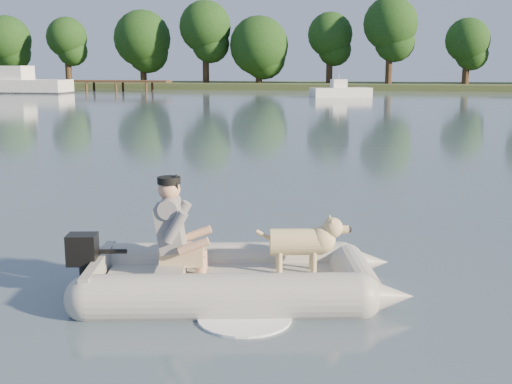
% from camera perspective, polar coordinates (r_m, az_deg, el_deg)
% --- Properties ---
extents(water, '(160.00, 160.00, 0.00)m').
position_cam_1_polar(water, '(8.10, -1.32, -7.46)').
color(water, slate).
rests_on(water, ground).
extents(shore_bank, '(160.00, 12.00, 0.70)m').
position_cam_1_polar(shore_bank, '(69.59, 8.52, 9.27)').
color(shore_bank, '#47512D').
rests_on(shore_bank, water).
extents(dock, '(18.00, 2.00, 1.04)m').
position_cam_1_polar(dock, '(65.59, -15.34, 9.12)').
color(dock, '#4C331E').
rests_on(dock, water).
extents(treeline, '(84.66, 7.35, 9.27)m').
position_cam_1_polar(treeline, '(68.78, 13.55, 13.27)').
color(treeline, '#332316').
rests_on(treeline, shore_bank).
extents(dinghy, '(5.50, 4.36, 1.45)m').
position_cam_1_polar(dinghy, '(7.32, -1.72, -4.40)').
color(dinghy, '#9A9A95').
rests_on(dinghy, water).
extents(man, '(0.88, 0.79, 1.14)m').
position_cam_1_polar(man, '(7.36, -7.48, -2.85)').
color(man, slate).
rests_on(man, dinghy).
extents(dog, '(1.03, 0.53, 0.66)m').
position_cam_1_polar(dog, '(7.42, 3.59, -4.85)').
color(dog, tan).
rests_on(dog, dinghy).
extents(outboard_motor, '(0.49, 0.38, 0.83)m').
position_cam_1_polar(outboard_motor, '(7.62, -15.09, -6.51)').
color(outboard_motor, black).
rests_on(outboard_motor, dinghy).
extents(cabin_cruiser, '(9.28, 3.39, 2.86)m').
position_cam_1_polar(cabin_cruiser, '(62.11, -20.24, 9.36)').
color(cabin_cruiser, white).
rests_on(cabin_cruiser, water).
extents(motorboat, '(5.21, 3.54, 2.06)m').
position_cam_1_polar(motorboat, '(51.75, 7.55, 9.39)').
color(motorboat, white).
rests_on(motorboat, water).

